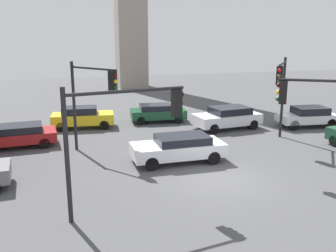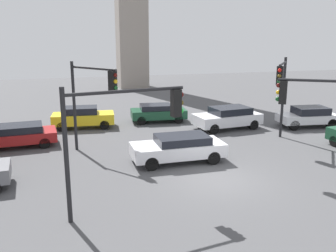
{
  "view_description": "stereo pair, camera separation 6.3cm",
  "coord_description": "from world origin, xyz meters",
  "px_view_note": "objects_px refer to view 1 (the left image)",
  "views": [
    {
      "loc": [
        -6.41,
        -14.41,
        6.26
      ],
      "look_at": [
        -1.18,
        3.9,
        1.57
      ],
      "focal_mm": 40.36,
      "sensor_mm": 36.0,
      "label": 1
    },
    {
      "loc": [
        -6.35,
        -14.43,
        6.26
      ],
      "look_at": [
        -1.18,
        3.9,
        1.57
      ],
      "focal_mm": 40.36,
      "sensor_mm": 36.0,
      "label": 2
    }
  ],
  "objects_px": {
    "car_0": "(228,117)",
    "car_7": "(82,117)",
    "car_3": "(158,112)",
    "traffic_light_2": "(93,91)",
    "traffic_light_1": "(281,84)",
    "car_6": "(17,135)",
    "traffic_light_3": "(321,105)",
    "car_1": "(179,148)",
    "car_4": "(308,116)",
    "traffic_light_0": "(127,121)"
  },
  "relations": [
    {
      "from": "car_0",
      "to": "car_4",
      "type": "bearing_deg",
      "value": 163.06
    },
    {
      "from": "car_7",
      "to": "car_4",
      "type": "bearing_deg",
      "value": -9.16
    },
    {
      "from": "traffic_light_3",
      "to": "car_6",
      "type": "distance_m",
      "value": 16.0
    },
    {
      "from": "car_3",
      "to": "traffic_light_2",
      "type": "bearing_deg",
      "value": -122.29
    },
    {
      "from": "car_6",
      "to": "traffic_light_0",
      "type": "bearing_deg",
      "value": 111.77
    },
    {
      "from": "car_7",
      "to": "car_6",
      "type": "bearing_deg",
      "value": -132.33
    },
    {
      "from": "traffic_light_3",
      "to": "car_3",
      "type": "height_order",
      "value": "traffic_light_3"
    },
    {
      "from": "traffic_light_1",
      "to": "car_1",
      "type": "bearing_deg",
      "value": -37.44
    },
    {
      "from": "car_3",
      "to": "car_6",
      "type": "bearing_deg",
      "value": -151.76
    },
    {
      "from": "traffic_light_2",
      "to": "car_1",
      "type": "distance_m",
      "value": 5.26
    },
    {
      "from": "traffic_light_3",
      "to": "car_1",
      "type": "bearing_deg",
      "value": -5.12
    },
    {
      "from": "car_7",
      "to": "car_3",
      "type": "bearing_deg",
      "value": 9.44
    },
    {
      "from": "traffic_light_1",
      "to": "car_6",
      "type": "xyz_separation_m",
      "value": [
        -14.65,
        3.26,
        -2.77
      ]
    },
    {
      "from": "car_3",
      "to": "traffic_light_3",
      "type": "bearing_deg",
      "value": -66.7
    },
    {
      "from": "car_1",
      "to": "traffic_light_3",
      "type": "bearing_deg",
      "value": 144.09
    },
    {
      "from": "car_4",
      "to": "car_7",
      "type": "bearing_deg",
      "value": -8.11
    },
    {
      "from": "traffic_light_1",
      "to": "traffic_light_2",
      "type": "xyz_separation_m",
      "value": [
        -10.52,
        0.59,
        -0.02
      ]
    },
    {
      "from": "car_0",
      "to": "car_6",
      "type": "xyz_separation_m",
      "value": [
        -13.2,
        -0.59,
        -0.11
      ]
    },
    {
      "from": "traffic_light_2",
      "to": "car_4",
      "type": "height_order",
      "value": "traffic_light_2"
    },
    {
      "from": "traffic_light_3",
      "to": "car_6",
      "type": "xyz_separation_m",
      "value": [
        -13.19,
        8.67,
        -2.6
      ]
    },
    {
      "from": "traffic_light_0",
      "to": "car_7",
      "type": "relative_size",
      "value": 1.1
    },
    {
      "from": "car_1",
      "to": "car_7",
      "type": "bearing_deg",
      "value": -63.69
    },
    {
      "from": "traffic_light_2",
      "to": "traffic_light_1",
      "type": "bearing_deg",
      "value": 48.81
    },
    {
      "from": "traffic_light_3",
      "to": "car_1",
      "type": "xyz_separation_m",
      "value": [
        -5.17,
        3.72,
        -2.55
      ]
    },
    {
      "from": "traffic_light_0",
      "to": "car_3",
      "type": "height_order",
      "value": "traffic_light_0"
    },
    {
      "from": "car_0",
      "to": "car_7",
      "type": "relative_size",
      "value": 1.09
    },
    {
      "from": "traffic_light_1",
      "to": "car_6",
      "type": "bearing_deg",
      "value": -64.3
    },
    {
      "from": "car_1",
      "to": "traffic_light_1",
      "type": "bearing_deg",
      "value": -165.88
    },
    {
      "from": "car_4",
      "to": "car_6",
      "type": "bearing_deg",
      "value": 5.22
    },
    {
      "from": "car_6",
      "to": "car_7",
      "type": "xyz_separation_m",
      "value": [
        3.82,
        3.47,
        0.09
      ]
    },
    {
      "from": "car_0",
      "to": "car_7",
      "type": "distance_m",
      "value": 9.81
    },
    {
      "from": "car_0",
      "to": "traffic_light_2",
      "type": "bearing_deg",
      "value": 13.09
    },
    {
      "from": "traffic_light_2",
      "to": "car_0",
      "type": "bearing_deg",
      "value": 71.78
    },
    {
      "from": "car_0",
      "to": "car_4",
      "type": "relative_size",
      "value": 1.13
    },
    {
      "from": "traffic_light_2",
      "to": "car_3",
      "type": "relative_size",
      "value": 1.19
    },
    {
      "from": "traffic_light_2",
      "to": "traffic_light_3",
      "type": "relative_size",
      "value": 1.06
    },
    {
      "from": "car_1",
      "to": "car_4",
      "type": "xyz_separation_m",
      "value": [
        10.71,
        4.54,
        0.0
      ]
    },
    {
      "from": "car_3",
      "to": "car_7",
      "type": "bearing_deg",
      "value": -170.48
    },
    {
      "from": "car_1",
      "to": "car_0",
      "type": "bearing_deg",
      "value": -133.23
    },
    {
      "from": "traffic_light_1",
      "to": "car_7",
      "type": "height_order",
      "value": "traffic_light_1"
    },
    {
      "from": "car_1",
      "to": "car_4",
      "type": "distance_m",
      "value": 11.63
    },
    {
      "from": "traffic_light_2",
      "to": "car_1",
      "type": "height_order",
      "value": "traffic_light_2"
    },
    {
      "from": "traffic_light_3",
      "to": "car_3",
      "type": "xyz_separation_m",
      "value": [
        -4.01,
        12.52,
        -2.59
      ]
    },
    {
      "from": "car_0",
      "to": "traffic_light_1",
      "type": "bearing_deg",
      "value": 104.02
    },
    {
      "from": "traffic_light_3",
      "to": "car_6",
      "type": "height_order",
      "value": "traffic_light_3"
    },
    {
      "from": "traffic_light_3",
      "to": "car_0",
      "type": "distance_m",
      "value": 9.59
    },
    {
      "from": "traffic_light_3",
      "to": "car_7",
      "type": "xyz_separation_m",
      "value": [
        -9.37,
        12.14,
        -2.52
      ]
    },
    {
      "from": "traffic_light_1",
      "to": "car_4",
      "type": "bearing_deg",
      "value": 163.17
    },
    {
      "from": "traffic_light_1",
      "to": "car_7",
      "type": "xyz_separation_m",
      "value": [
        -10.83,
        6.73,
        -2.68
      ]
    },
    {
      "from": "traffic_light_0",
      "to": "traffic_light_3",
      "type": "height_order",
      "value": "traffic_light_0"
    }
  ]
}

